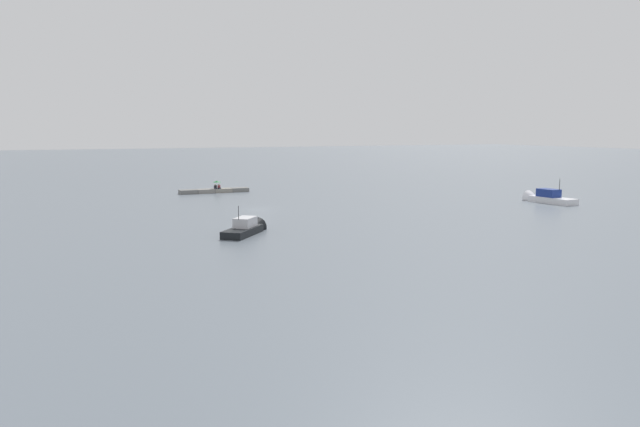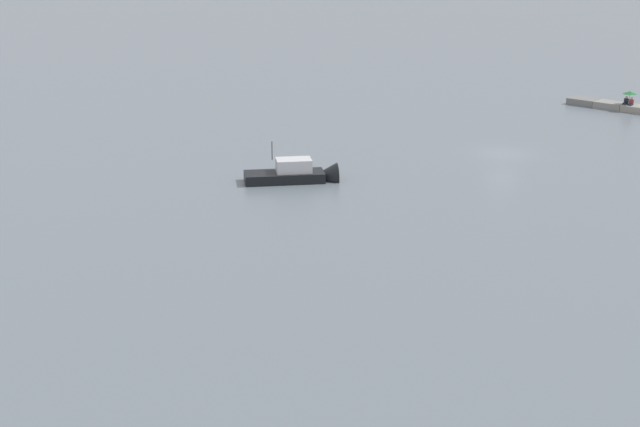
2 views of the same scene
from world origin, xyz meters
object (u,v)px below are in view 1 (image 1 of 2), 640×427
(person_seated_dark_right, at_px, (215,187))
(motorboat_white_mid, at_px, (545,199))
(person_seated_maroon_left, at_px, (219,187))
(motorboat_black_near, at_px, (247,229))
(umbrella_open_green, at_px, (217,182))

(person_seated_dark_right, relative_size, motorboat_white_mid, 0.10)
(person_seated_maroon_left, height_order, motorboat_white_mid, motorboat_white_mid)
(person_seated_dark_right, height_order, motorboat_black_near, motorboat_black_near)
(person_seated_maroon_left, bearing_deg, umbrella_open_green, -37.50)
(person_seated_dark_right, bearing_deg, person_seated_maroon_left, 162.63)
(motorboat_black_near, bearing_deg, person_seated_dark_right, 120.62)
(person_seated_maroon_left, relative_size, motorboat_white_mid, 0.10)
(person_seated_maroon_left, xyz_separation_m, motorboat_white_mid, (-37.06, 30.89, -0.43))
(motorboat_black_near, xyz_separation_m, motorboat_white_mid, (-44.57, -6.95, 0.06))
(person_seated_dark_right, xyz_separation_m, motorboat_black_near, (6.96, 37.95, -0.49))
(person_seated_maroon_left, height_order, person_seated_dark_right, same)
(umbrella_open_green, xyz_separation_m, motorboat_white_mid, (-37.35, 31.07, -1.29))
(umbrella_open_green, bearing_deg, person_seated_maroon_left, 147.64)
(motorboat_white_mid, bearing_deg, umbrella_open_green, 136.38)
(umbrella_open_green, relative_size, motorboat_black_near, 0.21)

